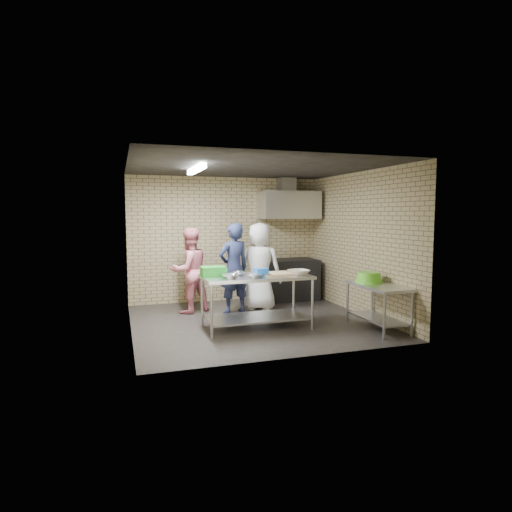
% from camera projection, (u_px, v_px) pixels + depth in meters
% --- Properties ---
extents(floor, '(4.20, 4.20, 0.00)m').
position_uv_depth(floor, '(254.00, 322.00, 7.61)').
color(floor, black).
rests_on(floor, ground).
extents(ceiling, '(4.20, 4.20, 0.00)m').
position_uv_depth(ceiling, '(254.00, 167.00, 7.35)').
color(ceiling, black).
rests_on(ceiling, ground).
extents(back_wall, '(4.20, 0.06, 2.70)m').
position_uv_depth(back_wall, '(226.00, 239.00, 9.37)').
color(back_wall, '#998D60').
rests_on(back_wall, ground).
extents(front_wall, '(4.20, 0.06, 2.70)m').
position_uv_depth(front_wall, '(300.00, 257.00, 5.58)').
color(front_wall, '#998D60').
rests_on(front_wall, ground).
extents(left_wall, '(0.06, 4.00, 2.70)m').
position_uv_depth(left_wall, '(129.00, 249.00, 6.84)').
color(left_wall, '#998D60').
rests_on(left_wall, ground).
extents(right_wall, '(0.06, 4.00, 2.70)m').
position_uv_depth(right_wall, '(359.00, 243.00, 8.12)').
color(right_wall, '#998D60').
rests_on(right_wall, ground).
extents(prep_table, '(1.78, 0.89, 0.89)m').
position_uv_depth(prep_table, '(256.00, 302.00, 7.15)').
color(prep_table, silver).
rests_on(prep_table, floor).
extents(side_counter, '(0.60, 1.20, 0.75)m').
position_uv_depth(side_counter, '(378.00, 307.00, 7.08)').
color(side_counter, silver).
rests_on(side_counter, floor).
extents(stove, '(1.20, 0.70, 0.90)m').
position_uv_depth(stove, '(289.00, 279.00, 9.54)').
color(stove, black).
rests_on(stove, floor).
extents(range_hood, '(1.30, 0.60, 0.60)m').
position_uv_depth(range_hood, '(289.00, 205.00, 9.43)').
color(range_hood, silver).
rests_on(range_hood, back_wall).
extents(hood_duct, '(0.35, 0.30, 0.30)m').
position_uv_depth(hood_duct, '(287.00, 185.00, 9.53)').
color(hood_duct, '#A5A8AD').
rests_on(hood_duct, back_wall).
extents(wall_shelf, '(0.80, 0.20, 0.04)m').
position_uv_depth(wall_shelf, '(298.00, 213.00, 9.72)').
color(wall_shelf, '#3F2B19').
rests_on(wall_shelf, back_wall).
extents(fluorescent_fixture, '(0.10, 1.25, 0.08)m').
position_uv_depth(fluorescent_fixture, '(196.00, 169.00, 7.05)').
color(fluorescent_fixture, white).
rests_on(fluorescent_fixture, ceiling).
extents(green_crate, '(0.40, 0.30, 0.16)m').
position_uv_depth(green_crate, '(213.00, 271.00, 7.00)').
color(green_crate, '#1C9A23').
rests_on(green_crate, prep_table).
extents(blue_tub, '(0.20, 0.20, 0.13)m').
position_uv_depth(blue_tub, '(261.00, 272.00, 7.02)').
color(blue_tub, '#1654AA').
rests_on(blue_tub, prep_table).
extents(cutting_board, '(0.54, 0.42, 0.03)m').
position_uv_depth(cutting_board, '(276.00, 274.00, 7.19)').
color(cutting_board, tan).
rests_on(cutting_board, prep_table).
extents(mixing_bowl_a, '(0.30, 0.30, 0.07)m').
position_uv_depth(mixing_bowl_a, '(230.00, 276.00, 6.76)').
color(mixing_bowl_a, silver).
rests_on(mixing_bowl_a, prep_table).
extents(mixing_bowl_b, '(0.23, 0.23, 0.07)m').
position_uv_depth(mixing_bowl_b, '(238.00, 274.00, 7.06)').
color(mixing_bowl_b, '#B6B8BE').
rests_on(mixing_bowl_b, prep_table).
extents(mixing_bowl_c, '(0.28, 0.28, 0.06)m').
position_uv_depth(mixing_bowl_c, '(255.00, 276.00, 6.86)').
color(mixing_bowl_c, silver).
rests_on(mixing_bowl_c, prep_table).
extents(ceramic_bowl, '(0.37, 0.37, 0.08)m').
position_uv_depth(ceramic_bowl, '(299.00, 272.00, 7.17)').
color(ceramic_bowl, '#BFB099').
rests_on(ceramic_bowl, prep_table).
extents(green_basin, '(0.46, 0.46, 0.17)m').
position_uv_depth(green_basin, '(369.00, 277.00, 7.27)').
color(green_basin, '#59C626').
rests_on(green_basin, side_counter).
extents(bottle_red, '(0.07, 0.07, 0.18)m').
position_uv_depth(bottle_red, '(288.00, 208.00, 9.63)').
color(bottle_red, '#B22619').
rests_on(bottle_red, wall_shelf).
extents(bottle_green, '(0.06, 0.06, 0.15)m').
position_uv_depth(bottle_green, '(304.00, 209.00, 9.75)').
color(bottle_green, green).
rests_on(bottle_green, wall_shelf).
extents(man_navy, '(0.72, 0.57, 1.73)m').
position_uv_depth(man_navy, '(234.00, 268.00, 8.21)').
color(man_navy, '#151A34').
rests_on(man_navy, floor).
extents(woman_pink, '(0.98, 0.88, 1.64)m').
position_uv_depth(woman_pink, '(189.00, 270.00, 8.25)').
color(woman_pink, '#D4707D').
rests_on(woman_pink, floor).
extents(woman_white, '(1.01, 0.95, 1.74)m').
position_uv_depth(woman_white, '(260.00, 267.00, 8.46)').
color(woman_white, silver).
rests_on(woman_white, floor).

